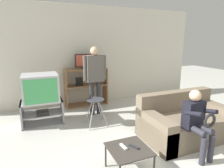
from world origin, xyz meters
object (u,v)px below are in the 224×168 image
object	(u,v)px
television_main	(41,88)
folding_stool	(96,104)
tv_stand	(43,112)
person_standing_adult	(95,74)
couch	(186,122)
remote_control_white	(123,147)
media_shelf	(86,87)
snack_table	(129,151)
remote_control_black	(134,147)
person_seated_child	(197,119)
television_flat	(86,62)

from	to	relation	value
television_main	folding_stool	size ratio (longest dim) A/B	1.21
tv_stand	person_standing_adult	bearing A→B (deg)	3.19
television_main	folding_stool	xyz separation A→B (m)	(1.00, -0.50, -0.31)
tv_stand	couch	distance (m)	2.83
folding_stool	person_standing_adult	distance (m)	0.78
couch	tv_stand	bearing A→B (deg)	146.78
remote_control_white	couch	xyz separation A→B (m)	(1.46, 0.45, -0.10)
media_shelf	remote_control_white	world-z (taller)	media_shelf
media_shelf	snack_table	size ratio (longest dim) A/B	2.16
remote_control_black	tv_stand	bearing A→B (deg)	89.71
couch	snack_table	bearing A→B (deg)	-160.59
remote_control_black	person_standing_adult	distance (m)	2.20
media_shelf	person_seated_child	size ratio (longest dim) A/B	1.11
television_flat	couch	size ratio (longest dim) A/B	0.36
snack_table	television_flat	bearing A→B (deg)	85.68
media_shelf	folding_stool	world-z (taller)	media_shelf
remote_control_white	media_shelf	bearing A→B (deg)	80.21
person_seated_child	television_main	bearing A→B (deg)	135.15
media_shelf	remote_control_white	size ratio (longest dim) A/B	7.67
remote_control_black	couch	xyz separation A→B (m)	(1.34, 0.50, -0.10)
couch	television_flat	bearing A→B (deg)	117.07
media_shelf	person_standing_adult	world-z (taller)	person_standing_adult
television_main	couch	size ratio (longest dim) A/B	0.42
television_main	person_seated_child	size ratio (longest dim) A/B	0.68
tv_stand	remote_control_white	world-z (taller)	tv_stand
television_flat	folding_stool	bearing A→B (deg)	-97.50
tv_stand	couch	xyz separation A→B (m)	(2.36, -1.55, 0.02)
snack_table	couch	size ratio (longest dim) A/B	0.32
folding_stool	remote_control_black	size ratio (longest dim) A/B	3.89
person_seated_child	snack_table	bearing A→B (deg)	179.17
snack_table	remote_control_black	size ratio (longest dim) A/B	3.54
television_main	couch	distance (m)	2.86
remote_control_white	couch	bearing A→B (deg)	12.21
remote_control_white	person_seated_child	xyz separation A→B (m)	(1.16, -0.06, 0.22)
television_main	folding_stool	world-z (taller)	television_main
remote_control_black	person_seated_child	bearing A→B (deg)	-27.38
tv_stand	folding_stool	world-z (taller)	folding_stool
remote_control_white	couch	distance (m)	1.53
folding_stool	remote_control_black	bearing A→B (deg)	-88.97
remote_control_black	media_shelf	bearing A→B (deg)	60.74
television_main	media_shelf	size ratio (longest dim) A/B	0.61
couch	person_standing_adult	size ratio (longest dim) A/B	1.03
snack_table	remote_control_white	distance (m)	0.09
media_shelf	remote_control_black	distance (m)	2.84
snack_table	remote_control_black	xyz separation A→B (m)	(0.07, -0.01, 0.04)
television_flat	person_standing_adult	bearing A→B (deg)	-89.67
folding_stool	person_seated_child	bearing A→B (deg)	-55.56
remote_control_black	remote_control_white	size ratio (longest dim) A/B	1.00
person_seated_child	media_shelf	bearing A→B (deg)	107.83
couch	person_standing_adult	world-z (taller)	person_standing_adult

